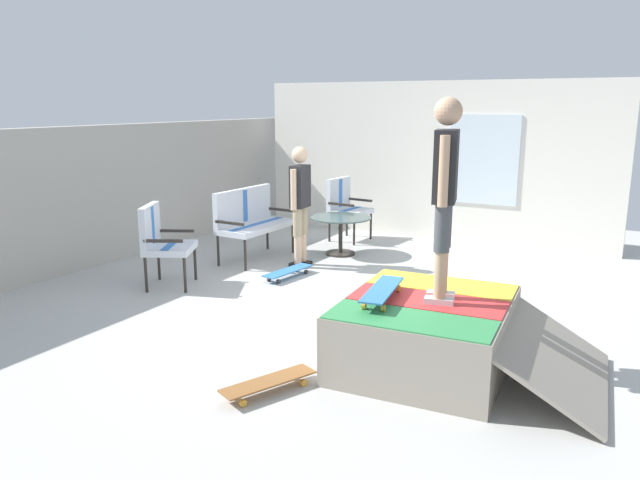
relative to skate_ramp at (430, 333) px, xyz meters
name	(u,v)px	position (x,y,z in m)	size (l,w,h in m)	color
ground_plane	(357,308)	(1.19, 1.25, -0.35)	(12.00, 12.00, 0.10)	#B2B2AD
back_wall_cinderblock	(102,194)	(1.19, 5.25, 0.67)	(9.00, 0.20, 1.93)	#ADA89E
house_facade	(431,161)	(4.99, 1.74, 0.99)	(0.23, 6.00, 2.57)	white
skate_ramp	(430,333)	(0.00, 0.00, 0.00)	(1.70, 2.23, 0.59)	gray
patio_bench	(250,217)	(2.31, 3.52, 0.32)	(1.27, 0.59, 1.02)	#2D2823
patio_chair_near_house	(345,203)	(4.09, 2.88, 0.32)	(0.67, 0.60, 1.02)	#2D2823
patio_chair_by_wall	(161,238)	(0.64, 3.67, 0.32)	(0.80, 0.77, 1.02)	#2D2823
patio_table	(341,228)	(3.15, 2.48, 0.11)	(0.90, 0.90, 0.57)	#2D2823
person_watching	(300,198)	(2.30, 2.67, 0.66)	(0.48, 0.26, 1.65)	black
person_skater	(445,185)	(0.03, -0.07, 1.28)	(0.47, 0.30, 1.68)	silver
skateboard_by_bench	(288,271)	(1.70, 2.50, -0.21)	(0.82, 0.31, 0.10)	#3372B2
skateboard_spare	(269,382)	(-1.10, 0.93, -0.21)	(0.81, 0.50, 0.10)	brown
skateboard_on_ramp	(382,290)	(-0.19, 0.37, 0.38)	(0.82, 0.33, 0.10)	#3372B2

